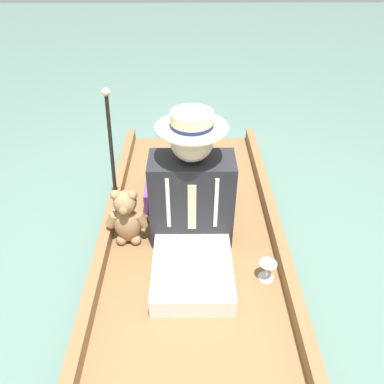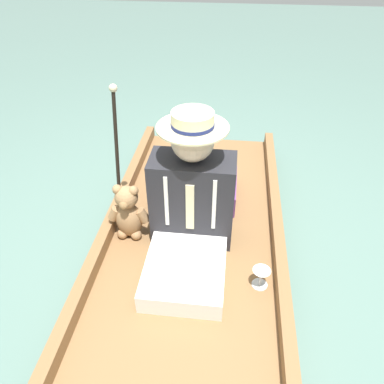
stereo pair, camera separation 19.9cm
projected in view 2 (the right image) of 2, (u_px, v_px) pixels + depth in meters
name	position (u px, v px, depth m)	size (l,w,h in m)	color
ground_plane	(191.00, 263.00, 2.24)	(16.00, 16.00, 0.00)	slate
punt_boat	(191.00, 254.00, 2.19)	(1.05, 2.56, 0.23)	brown
seat_cushion	(195.00, 188.00, 2.48)	(0.54, 0.38, 0.14)	#6B3875
seated_person	(191.00, 205.00, 2.00)	(0.45, 0.75, 0.79)	white
teddy_bear	(128.00, 213.00, 2.13)	(0.25, 0.15, 0.36)	#9E754C
wine_glass	(261.00, 274.00, 1.88)	(0.09, 0.09, 0.11)	silver
walking_cane	(117.00, 152.00, 2.04)	(0.04, 0.22, 0.85)	black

